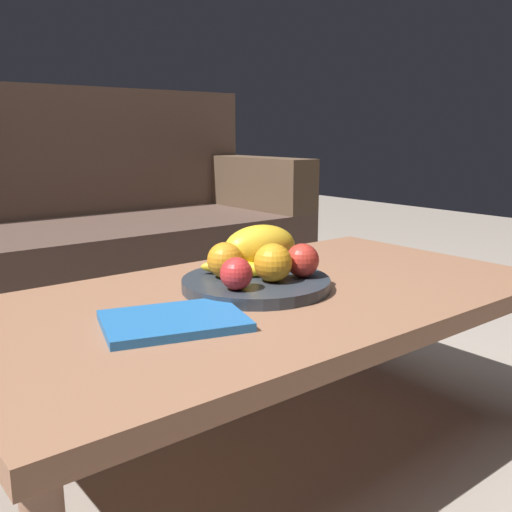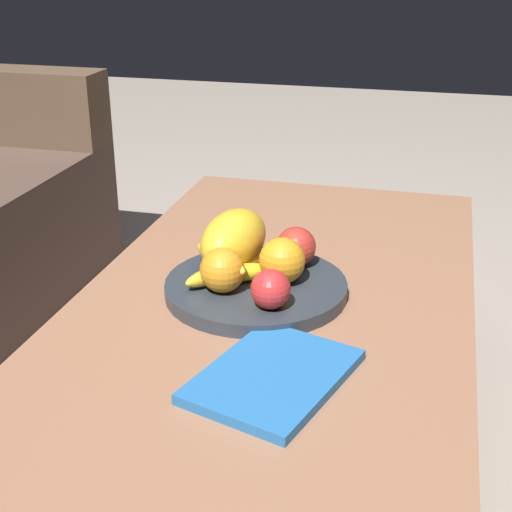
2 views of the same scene
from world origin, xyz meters
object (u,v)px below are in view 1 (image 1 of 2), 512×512
orange_front (273,263)px  apple_front (302,260)px  orange_left (225,260)px  apple_left (236,274)px  melon_large_front (260,247)px  fruit_bowl (256,284)px  coffee_table (270,308)px  couch (79,247)px  banana_bunch (239,262)px  magazine (174,321)px

orange_front → apple_front: size_ratio=1.11×
orange_left → apple_left: orange_left is taller
orange_front → apple_left: 0.10m
melon_large_front → orange_left: 0.11m
fruit_bowl → apple_front: size_ratio=4.38×
melon_large_front → orange_front: melon_large_front is taller
coffee_table → fruit_bowl: bearing=106.8°
couch → apple_left: couch is taller
fruit_bowl → banana_bunch: size_ratio=1.92×
magazine → fruit_bowl: bearing=36.7°
fruit_bowl → apple_left: size_ratio=4.86×
melon_large_front → magazine: 0.37m
melon_large_front → orange_front: 0.11m
apple_left → melon_large_front: bearing=35.6°
orange_left → banana_bunch: orange_left is taller
apple_left → magazine: size_ratio=0.27×
coffee_table → orange_front: (0.00, -0.01, 0.10)m
melon_large_front → orange_left: melon_large_front is taller
melon_large_front → banana_bunch: 0.07m
fruit_bowl → magazine: 0.28m
coffee_table → orange_front: orange_front is taller
magazine → apple_left: bearing=32.0°
coffee_table → magazine: (-0.28, -0.06, 0.04)m
fruit_bowl → orange_left: orange_left is taller
fruit_bowl → magazine: bearing=-160.2°
couch → banana_bunch: couch is taller
fruit_bowl → couch: bearing=88.9°
fruit_bowl → apple_front: 0.12m
orange_left → magazine: (-0.22, -0.14, -0.06)m
orange_front → apple_front: bearing=-6.8°
banana_bunch → coffee_table: bearing=-78.0°
couch → fruit_bowl: (-0.02, -1.08, 0.09)m
melon_large_front → apple_left: melon_large_front is taller
banana_bunch → orange_front: bearing=-78.7°
fruit_bowl → orange_front: bearing=-75.7°
orange_left → apple_left: (-0.04, -0.10, -0.01)m
fruit_bowl → banana_bunch: banana_bunch is taller
couch → magazine: (-0.29, -1.18, 0.09)m
apple_left → banana_bunch: bearing=50.3°
apple_front → apple_left: bearing=178.1°
melon_large_front → orange_left: size_ratio=2.30×
apple_front → magazine: apple_front is taller
couch → melon_large_front: 1.04m
apple_front → magazine: size_ratio=0.30×
apple_front → apple_left: apple_front is taller
orange_front → magazine: (-0.28, -0.05, -0.06)m
orange_front → apple_front: (0.08, -0.01, -0.00)m
orange_left → apple_front: size_ratio=1.06×
melon_large_front → magazine: (-0.33, -0.15, -0.07)m
fruit_bowl → orange_front: size_ratio=3.94×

